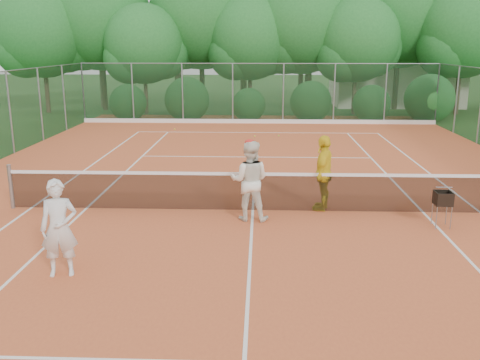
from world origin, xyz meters
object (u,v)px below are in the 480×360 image
Objects in this scene: player_white at (59,228)px; player_center_grp at (249,180)px; ball_hopper at (443,199)px; player_yellow at (324,173)px.

player_center_grp is at bearing 31.87° from player_white.
ball_hopper is (7.47, 2.84, -0.22)m from player_white.
player_white is 0.91× the size of player_center_grp.
player_yellow reaches higher than ball_hopper.
player_yellow is at bearing 160.85° from ball_hopper.
player_yellow reaches higher than player_white.
player_center_grp is at bearing -177.95° from ball_hopper.
player_yellow is (1.78, 0.85, -0.01)m from player_center_grp.
player_yellow is 2.78m from ball_hopper.
player_center_grp is 1.02× the size of player_yellow.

